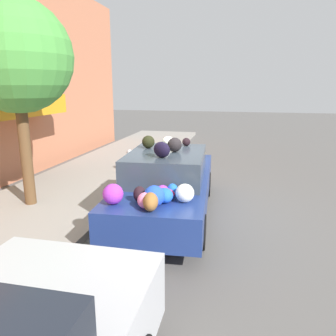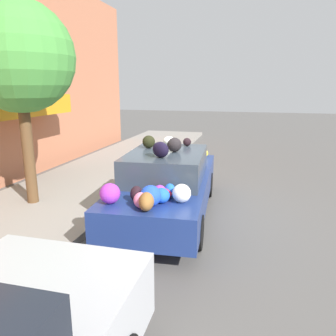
{
  "view_description": "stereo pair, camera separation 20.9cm",
  "coord_description": "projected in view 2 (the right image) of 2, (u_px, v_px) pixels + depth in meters",
  "views": [
    {
      "loc": [
        -6.41,
        -1.53,
        2.69
      ],
      "look_at": [
        0.0,
        -0.06,
        1.04
      ],
      "focal_mm": 35.0,
      "sensor_mm": 36.0,
      "label": 1
    },
    {
      "loc": [
        -6.36,
        -1.74,
        2.69
      ],
      "look_at": [
        0.0,
        -0.06,
        1.04
      ],
      "focal_mm": 35.0,
      "sensor_mm": 36.0,
      "label": 2
    }
  ],
  "objects": [
    {
      "name": "street_tree",
      "position": [
        18.0,
        58.0,
        6.65
      ],
      "size": [
        2.29,
        2.29,
        4.27
      ],
      "color": "brown",
      "rests_on": "sidewalk_curb"
    },
    {
      "name": "sidewalk_curb",
      "position": [
        55.0,
        200.0,
        7.7
      ],
      "size": [
        24.0,
        3.2,
        0.15
      ],
      "color": "gray",
      "rests_on": "ground"
    },
    {
      "name": "fire_hydrant",
      "position": [
        133.0,
        161.0,
        9.93
      ],
      "size": [
        0.2,
        0.2,
        0.7
      ],
      "color": "#B2B2B7",
      "rests_on": "sidewalk_curb"
    },
    {
      "name": "art_car",
      "position": [
        167.0,
        183.0,
        6.78
      ],
      "size": [
        4.62,
        2.0,
        1.7
      ],
      "rotation": [
        0.0,
        0.0,
        0.07
      ],
      "color": "navy",
      "rests_on": "ground"
    },
    {
      "name": "ground_plane",
      "position": [
        166.0,
        214.0,
        7.05
      ],
      "size": [
        60.0,
        60.0,
        0.0
      ],
      "primitive_type": "plane",
      "color": "#565451"
    }
  ]
}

